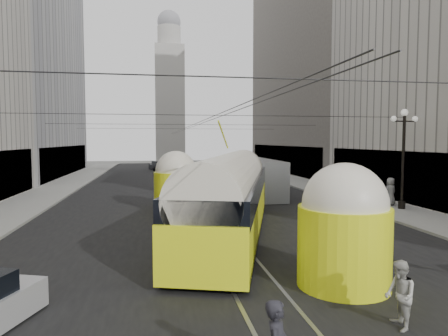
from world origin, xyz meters
name	(u,v)px	position (x,y,z in m)	size (l,w,h in m)	color
road	(188,188)	(0.00, 32.50, 0.00)	(20.00, 85.00, 0.02)	black
sidewalk_left	(63,186)	(-12.00, 36.00, 0.07)	(4.00, 72.00, 0.15)	gray
sidewalk_right	(296,181)	(12.00, 36.00, 0.07)	(4.00, 72.00, 0.15)	gray
rail_left	(180,188)	(-0.75, 32.50, 0.00)	(0.12, 85.00, 0.04)	gray
rail_right	(196,188)	(0.75, 32.50, 0.00)	(0.12, 85.00, 0.04)	gray
building_left_far	(14,60)	(-19.99, 48.00, 14.31)	(12.60, 28.60, 28.60)	#999999
building_right_far	(323,55)	(20.00, 48.00, 16.31)	(12.60, 32.60, 32.60)	#514C47
distant_tower	(170,90)	(0.00, 80.00, 14.97)	(6.00, 6.00, 31.36)	#B2AFA8
lamppost_right_mid	(403,153)	(12.60, 18.00, 3.74)	(1.86, 0.44, 6.37)	black
catenary	(190,126)	(0.12, 31.49, 5.88)	(25.00, 72.00, 0.23)	black
streetcar	(230,196)	(0.50, 13.38, 1.92)	(7.28, 17.21, 3.92)	#ECFA15
city_bus	(254,175)	(5.19, 27.45, 1.63)	(2.74, 11.76, 2.98)	#939698
sedan_white_far	(209,172)	(3.37, 42.98, 0.63)	(3.18, 4.73, 1.38)	silver
sedan_dark_far	(160,166)	(-2.45, 55.69, 0.64)	(3.35, 4.85, 1.42)	black
pedestrian_crossing_b	(400,295)	(2.77, 3.34, 0.83)	(0.81, 0.63, 1.67)	#B6B6AA
pedestrian_sidewalk_right	(390,191)	(12.61, 19.30, 1.09)	(0.92, 0.56, 1.88)	slate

